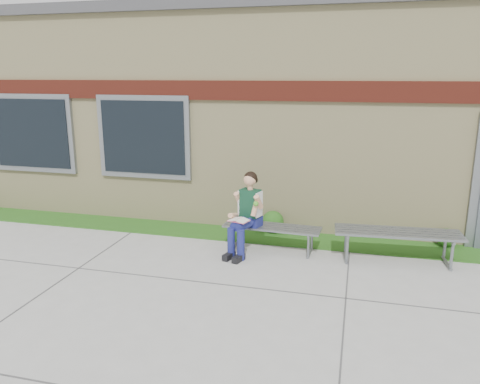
# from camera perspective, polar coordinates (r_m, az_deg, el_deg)

# --- Properties ---
(ground) EXTENTS (80.00, 80.00, 0.00)m
(ground) POSITION_cam_1_polar(r_m,az_deg,el_deg) (6.15, 2.99, -13.85)
(ground) COLOR #9E9E99
(ground) RESTS_ON ground
(grass_strip) EXTENTS (16.00, 0.80, 0.02)m
(grass_strip) POSITION_cam_1_polar(r_m,az_deg,el_deg) (8.50, 6.49, -5.70)
(grass_strip) COLOR #294F15
(grass_strip) RESTS_ON ground
(school_building) EXTENTS (16.20, 6.22, 4.20)m
(school_building) POSITION_cam_1_polar(r_m,az_deg,el_deg) (11.39, 9.20, 10.06)
(school_building) COLOR beige
(school_building) RESTS_ON ground
(bench_left) EXTENTS (1.64, 0.53, 0.42)m
(bench_left) POSITION_cam_1_polar(r_m,az_deg,el_deg) (7.87, 3.89, -4.84)
(bench_left) COLOR slate
(bench_left) RESTS_ON ground
(bench_right) EXTENTS (1.96, 0.68, 0.50)m
(bench_right) POSITION_cam_1_polar(r_m,az_deg,el_deg) (7.77, 18.62, -5.36)
(bench_right) COLOR slate
(bench_right) RESTS_ON ground
(girl) EXTENTS (0.56, 0.89, 1.35)m
(girl) POSITION_cam_1_polar(r_m,az_deg,el_deg) (7.65, 0.75, -2.51)
(girl) COLOR navy
(girl) RESTS_ON ground
(shrub_mid) EXTENTS (0.41, 0.41, 0.41)m
(shrub_mid) POSITION_cam_1_polar(r_m,az_deg,el_deg) (8.72, 4.02, -3.63)
(shrub_mid) COLOR #294F15
(shrub_mid) RESTS_ON grass_strip
(shrub_east) EXTENTS (0.32, 0.32, 0.32)m
(shrub_east) POSITION_cam_1_polar(r_m,az_deg,el_deg) (8.75, 23.83, -5.10)
(shrub_east) COLOR #294F15
(shrub_east) RESTS_ON grass_strip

